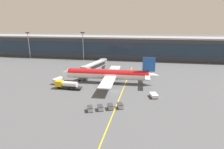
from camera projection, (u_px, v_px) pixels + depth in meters
The scene contains 14 objects.
ground_plane at pixel (114, 91), 73.67m from camera, with size 700.00×700.00×0.00m, color #515459.
apron_lead_in_line at pixel (123, 90), 75.06m from camera, with size 0.30×80.00×0.01m, color yellow.
terminal_building at pixel (110, 47), 138.76m from camera, with size 208.79×18.34×15.79m.
main_airliner at pixel (108, 74), 82.66m from camera, with size 43.79×34.57×11.99m.
jet_bridge at pixel (96, 65), 94.57m from camera, with size 8.72×21.78×6.69m.
fuel_tanker at pixel (67, 85), 75.87m from camera, with size 10.91×3.08×3.25m.
pushback_tug at pixel (154, 95), 67.67m from camera, with size 3.23×4.27×1.40m.
crew_van at pixel (58, 80), 82.86m from camera, with size 3.35×5.38×2.30m.
baggage_cart_0 at pixel (90, 109), 57.31m from camera, with size 2.43×3.03×1.48m.
baggage_cart_1 at pixel (100, 108), 57.99m from camera, with size 2.43×3.03×1.48m.
baggage_cart_2 at pixel (110, 107), 58.67m from camera, with size 2.43×3.03×1.48m.
baggage_cart_3 at pixel (120, 106), 59.36m from camera, with size 2.43×3.03×1.48m.
apron_light_mast_0 at pixel (29, 43), 135.69m from camera, with size 2.80×0.50×18.86m.
apron_light_mast_1 at pixel (83, 44), 129.10m from camera, with size 2.80×0.50×19.28m.
Camera 1 is at (10.59, -68.20, 26.60)m, focal length 30.11 mm.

